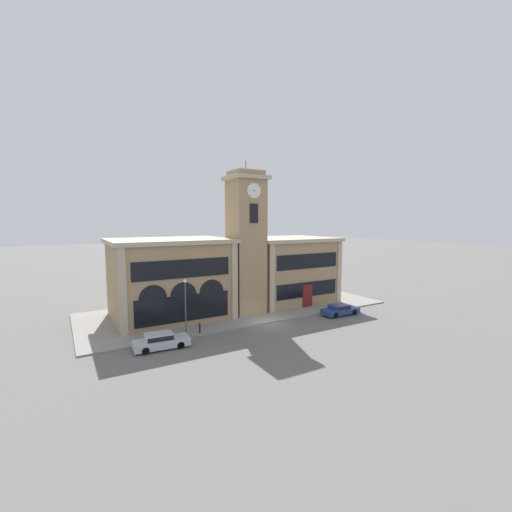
# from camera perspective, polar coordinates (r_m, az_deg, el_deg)

# --- Properties ---
(ground_plane) EXTENTS (300.00, 300.00, 0.00)m
(ground_plane) POSITION_cam_1_polar(r_m,az_deg,el_deg) (38.55, 2.10, -11.19)
(ground_plane) COLOR #605E5B
(sidewalk_kerb) EXTENTS (37.77, 14.91, 0.15)m
(sidewalk_kerb) POSITION_cam_1_polar(r_m,az_deg,el_deg) (44.76, -3.06, -8.66)
(sidewalk_kerb) COLOR gray
(sidewalk_kerb) RESTS_ON ground_plane
(clock_tower) EXTENTS (4.47, 4.47, 18.37)m
(clock_tower) POSITION_cam_1_polar(r_m,az_deg,el_deg) (41.36, -1.66, 2.18)
(clock_tower) COLOR #9E7F5B
(clock_tower) RESTS_ON ground_plane
(town_hall_left_wing) EXTENTS (13.40, 10.35, 9.25)m
(town_hall_left_wing) POSITION_cam_1_polar(r_m,az_deg,el_deg) (41.28, -14.11, -3.58)
(town_hall_left_wing) COLOR #9E7F5B
(town_hall_left_wing) RESTS_ON ground_plane
(town_hall_right_wing) EXTENTS (12.37, 10.35, 8.98)m
(town_hall_right_wing) POSITION_cam_1_polar(r_m,az_deg,el_deg) (48.48, 5.04, -2.18)
(town_hall_right_wing) COLOR #9E7F5B
(town_hall_right_wing) RESTS_ON ground_plane
(parked_car_near) EXTENTS (4.96, 2.17, 1.40)m
(parked_car_near) POSITION_cam_1_polar(r_m,az_deg,el_deg) (32.41, -15.60, -13.42)
(parked_car_near) COLOR #B2B7C1
(parked_car_near) RESTS_ON ground_plane
(parked_car_mid) EXTENTS (4.72, 2.12, 1.28)m
(parked_car_mid) POSITION_cam_1_polar(r_m,az_deg,el_deg) (42.85, 13.82, -8.65)
(parked_car_mid) COLOR navy
(parked_car_mid) RESTS_ON ground_plane
(street_lamp) EXTENTS (0.36, 0.36, 5.60)m
(street_lamp) POSITION_cam_1_polar(r_m,az_deg,el_deg) (33.95, -11.69, -6.98)
(street_lamp) COLOR #4C4C51
(street_lamp) RESTS_ON sidewalk_kerb
(bollard) EXTENTS (0.18, 0.18, 1.06)m
(bollard) POSITION_cam_1_polar(r_m,az_deg,el_deg) (35.33, -9.36, -11.75)
(bollard) COLOR black
(bollard) RESTS_ON sidewalk_kerb
(fire_hydrant) EXTENTS (0.22, 0.22, 0.87)m
(fire_hydrant) POSITION_cam_1_polar(r_m,az_deg,el_deg) (33.92, -17.13, -12.87)
(fire_hydrant) COLOR red
(fire_hydrant) RESTS_ON sidewalk_kerb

